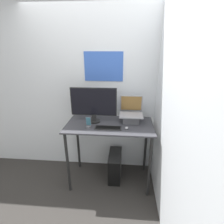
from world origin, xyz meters
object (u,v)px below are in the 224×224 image
at_px(laptop, 131,116).
at_px(keyboard, 108,128).
at_px(mouse, 126,128).
at_px(computer_tower, 115,165).
at_px(cell_phone, 88,124).
at_px(monitor, 94,105).

relative_size(laptop, keyboard, 1.01).
distance_m(laptop, mouse, 0.26).
relative_size(keyboard, computer_tower, 0.78).
relative_size(mouse, cell_phone, 0.39).
height_order(keyboard, cell_phone, cell_phone).
bearing_deg(mouse, laptop, 76.02).
xyz_separation_m(laptop, cell_phone, (-0.56, -0.25, -0.05)).
relative_size(keyboard, cell_phone, 2.30).
xyz_separation_m(keyboard, cell_phone, (-0.26, 0.00, 0.04)).
height_order(laptop, computer_tower, laptop).
bearing_deg(keyboard, monitor, 137.03).
bearing_deg(laptop, monitor, -175.22).
relative_size(laptop, monitor, 0.56).
xyz_separation_m(monitor, keyboard, (0.22, -0.21, -0.25)).
bearing_deg(keyboard, cell_phone, 179.25).
bearing_deg(laptop, cell_phone, -156.31).
relative_size(laptop, cell_phone, 2.33).
bearing_deg(cell_phone, laptop, 23.69).
bearing_deg(mouse, keyboard, -178.11).
bearing_deg(computer_tower, keyboard, -112.04).
height_order(laptop, monitor, monitor).
height_order(mouse, cell_phone, cell_phone).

